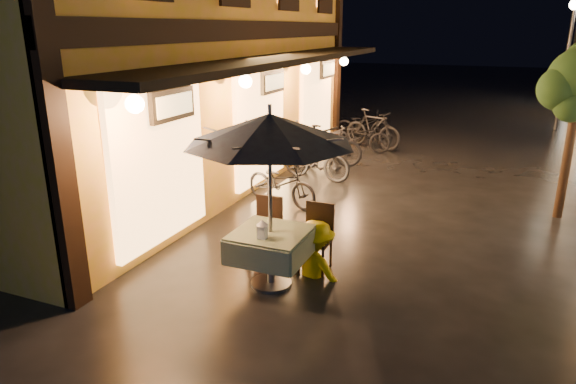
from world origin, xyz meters
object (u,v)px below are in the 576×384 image
at_px(bicycle_0, 281,183).
at_px(person_yellow, 316,223).
at_px(table_lantern, 262,228).
at_px(patio_umbrella, 269,129).
at_px(cafe_table, 271,245).
at_px(person_orange, 262,221).

bearing_deg(bicycle_0, person_yellow, -131.54).
bearing_deg(table_lantern, patio_umbrella, 90.00).
bearing_deg(cafe_table, person_orange, 126.19).
relative_size(cafe_table, table_lantern, 3.96).
xyz_separation_m(person_yellow, bicycle_0, (-1.62, 2.57, -0.33)).
distance_m(cafe_table, table_lantern, 0.41).
bearing_deg(bicycle_0, patio_umbrella, -143.03).
relative_size(table_lantern, bicycle_0, 0.15).
height_order(person_orange, person_yellow, person_yellow).
distance_m(table_lantern, person_orange, 0.88).
height_order(cafe_table, person_yellow, person_yellow).
relative_size(patio_umbrella, person_yellow, 1.60).
bearing_deg(person_yellow, patio_umbrella, 64.86).
bearing_deg(patio_umbrella, person_yellow, 51.44).
bearing_deg(table_lantern, person_orange, 116.20).
distance_m(table_lantern, person_yellow, 0.92).
bearing_deg(person_orange, patio_umbrella, 131.33).
xyz_separation_m(patio_umbrella, table_lantern, (0.00, -0.25, -1.23)).
relative_size(person_yellow, bicycle_0, 0.92).
distance_m(cafe_table, person_yellow, 0.73).
bearing_deg(cafe_table, table_lantern, -90.00).
bearing_deg(table_lantern, person_yellow, 61.23).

